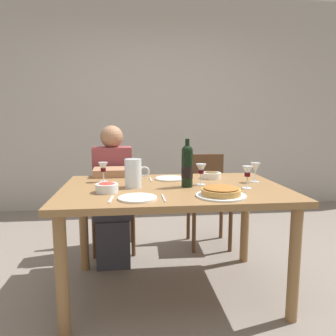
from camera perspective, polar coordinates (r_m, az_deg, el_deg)
name	(u,v)px	position (r m, az deg, el deg)	size (l,w,h in m)	color
ground_plane	(173,291)	(2.47, 0.91, -20.83)	(8.00, 8.00, 0.00)	slate
back_wall	(151,105)	(4.44, -2.97, 10.98)	(8.00, 0.10, 2.80)	#B2ADA3
dining_table	(173,200)	(2.22, 0.95, -5.63)	(1.50, 1.00, 0.76)	olive
wine_bottle	(187,166)	(2.17, 3.40, 0.35)	(0.08, 0.08, 0.33)	black
water_pitcher	(133,175)	(2.17, -6.13, -1.22)	(0.17, 0.11, 0.19)	silver
baked_tart	(221,192)	(1.94, 9.34, -4.17)	(0.30, 0.30, 0.06)	silver
salad_bowl	(107,187)	(2.05, -10.74, -3.33)	(0.14, 0.14, 0.07)	silver
olive_bowl	(211,175)	(2.51, 7.67, -1.20)	(0.15, 0.15, 0.06)	white
wine_glass_left_diner	(103,168)	(2.39, -11.36, 0.00)	(0.07, 0.07, 0.14)	silver
wine_glass_right_diner	(255,168)	(2.42, 15.17, -0.04)	(0.07, 0.07, 0.14)	silver
wine_glass_centre	(201,170)	(2.25, 5.85, -0.32)	(0.07, 0.07, 0.15)	silver
wine_glass_spare	(247,173)	(2.18, 13.84, -0.79)	(0.07, 0.07, 0.15)	silver
dinner_plate_left_setting	(138,198)	(1.86, -5.39, -5.29)	(0.22, 0.22, 0.01)	white
dinner_plate_right_setting	(170,178)	(2.46, 0.43, -1.86)	(0.23, 0.23, 0.01)	silver
fork_left_setting	(111,199)	(1.87, -10.01, -5.47)	(0.16, 0.01, 0.01)	silver
knife_left_setting	(164,198)	(1.87, -0.78, -5.29)	(0.18, 0.01, 0.01)	silver
knife_right_setting	(190,179)	(2.48, 3.87, -1.87)	(0.18, 0.01, 0.01)	silver
spoon_right_setting	(151,179)	(2.45, -3.06, -2.02)	(0.16, 0.01, 0.01)	silver
chair_left	(114,196)	(3.10, -9.57, -4.88)	(0.41, 0.41, 0.87)	brown
diner_left	(113,189)	(2.85, -9.74, -3.63)	(0.35, 0.51, 1.16)	#8E3D42
chair_right	(207,193)	(3.19, 6.92, -4.44)	(0.41, 0.41, 0.87)	brown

